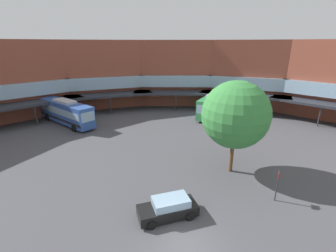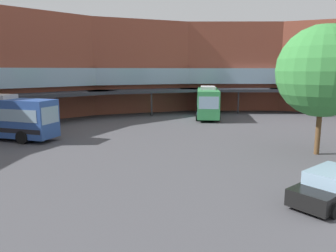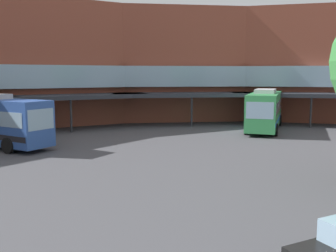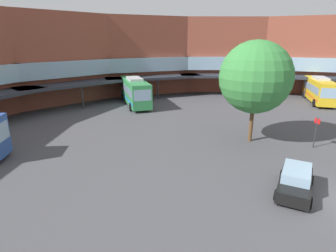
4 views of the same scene
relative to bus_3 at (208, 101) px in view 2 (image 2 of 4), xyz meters
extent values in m
cube|color=brown|center=(19.44, -4.37, 4.42)|extent=(14.33, 16.47, 12.83)
cube|color=#8CADC6|center=(18.95, -4.72, 3.14)|extent=(13.57, 15.32, 2.25)
cube|color=#282B33|center=(15.41, -7.33, 1.21)|extent=(12.72, 15.29, 0.40)
cylinder|color=#2D2D33|center=(14.12, -8.28, -0.39)|extent=(0.20, 0.20, 3.21)
cube|color=brown|center=(8.83, 5.50, 4.42)|extent=(16.76, 13.62, 12.83)
cube|color=#8CADC6|center=(8.51, 5.00, 3.14)|extent=(15.53, 12.97, 2.25)
cube|color=#282B33|center=(6.16, 1.27, 1.21)|extent=(15.70, 11.93, 0.40)
cylinder|color=#2D2D33|center=(5.31, -0.08, -0.39)|extent=(0.20, 0.20, 3.21)
cube|color=brown|center=(-4.65, 10.81, 4.42)|extent=(16.87, 8.88, 12.83)
cube|color=#8CADC6|center=(-4.77, 10.22, 3.14)|extent=(15.34, 8.82, 2.25)
cube|color=#282B33|center=(-5.59, 5.89, 1.21)|extent=(16.50, 6.92, 0.40)
cylinder|color=#2D2D33|center=(-5.88, 4.32, -0.39)|extent=(0.20, 0.20, 3.21)
cube|color=brown|center=(-19.14, 10.81, 4.42)|extent=(16.87, 8.88, 12.83)
cube|color=#8CADC6|center=(-19.03, 10.22, 3.14)|extent=(15.34, 8.82, 2.25)
cube|color=#282B33|center=(-18.21, 5.89, 1.21)|extent=(16.50, 6.92, 0.40)
cylinder|color=#2D2D33|center=(-17.91, 4.32, -0.39)|extent=(0.20, 0.20, 3.21)
cube|color=#8CADC6|center=(-20.60, -4.93, 0.34)|extent=(1.72, 1.49, 1.41)
cylinder|color=black|center=(-20.90, -2.69, -1.44)|extent=(0.94, 1.03, 1.10)
cylinder|color=black|center=(-22.77, -4.28, -1.44)|extent=(0.94, 1.03, 1.10)
cube|color=#338C4C|center=(0.01, 0.01, -0.03)|extent=(8.49, 10.02, 3.23)
cube|color=#8CADC6|center=(0.01, 0.01, 0.36)|extent=(8.14, 9.55, 1.03)
cube|color=#267FBF|center=(0.01, 0.01, -0.93)|extent=(8.38, 9.87, 0.39)
cube|color=#8CADC6|center=(-3.18, -4.18, 0.36)|extent=(1.88, 1.47, 1.42)
cube|color=#B2B2B7|center=(0.01, 0.01, 1.77)|extent=(3.75, 4.14, 0.36)
cylinder|color=black|center=(-1.16, -3.64, -1.44)|extent=(0.90, 1.06, 1.10)
cylinder|color=black|center=(-3.20, -2.09, -1.44)|extent=(0.90, 1.06, 1.10)
cylinder|color=black|center=(3.22, 2.11, -1.44)|extent=(0.90, 1.06, 1.10)
cylinder|color=black|center=(1.17, 3.67, -1.44)|extent=(0.90, 1.06, 1.10)
cube|color=black|center=(-12.48, -24.50, -1.44)|extent=(4.61, 2.40, 0.75)
cube|color=#8CADC6|center=(-12.23, -24.47, -0.76)|extent=(2.84, 1.94, 0.60)
cylinder|color=black|center=(-13.79, -25.60, -1.66)|extent=(0.68, 0.31, 0.66)
cylinder|color=black|center=(-14.04, -23.81, -1.66)|extent=(0.68, 0.31, 0.66)
cylinder|color=black|center=(-11.17, -23.41, -1.66)|extent=(0.68, 0.31, 0.66)
cylinder|color=brown|center=(-5.06, -18.97, 0.10)|extent=(0.36, 0.36, 4.18)
sphere|color=#38843D|center=(-5.06, -18.97, 3.94)|extent=(6.40, 6.40, 6.40)
camera|label=1|loc=(-15.01, -39.01, 10.29)|focal=25.63mm
camera|label=2|loc=(-26.11, -32.56, 4.05)|focal=34.39mm
camera|label=3|loc=(-20.53, -31.84, 3.35)|focal=40.78mm
camera|label=4|loc=(-29.50, -27.06, 7.10)|focal=29.74mm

